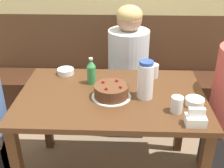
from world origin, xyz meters
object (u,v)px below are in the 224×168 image
birthday_cake (112,91)px  glass_tumbler_short (177,104)px  bowl_rice_small (195,102)px  glass_water_tall (153,71)px  napkin_holder (196,119)px  soju_bottle (91,71)px  bench_seat (115,98)px  water_pitcher (145,80)px  person_pale_blue_shirt (128,74)px  bowl_soup_white (66,71)px

birthday_cake → glass_tumbler_short: bearing=-22.2°
bowl_rice_small → glass_water_tall: 0.44m
glass_water_tall → napkin_holder: bearing=-73.2°
glass_tumbler_short → soju_bottle: bearing=147.2°
glass_water_tall → glass_tumbler_short: (0.10, -0.46, -0.00)m
bench_seat → soju_bottle: size_ratio=13.00×
water_pitcher → glass_water_tall: size_ratio=2.47×
person_pale_blue_shirt → glass_tumbler_short: bearing=17.8°
water_pitcher → glass_tumbler_short: water_pitcher is taller
bench_seat → water_pitcher: size_ratio=10.02×
birthday_cake → glass_tumbler_short: birthday_cake is taller
glass_tumbler_short → bench_seat: bearing=110.9°
water_pitcher → bench_seat: bearing=104.0°
bench_seat → napkin_holder: 1.36m
napkin_holder → bowl_rice_small: bearing=78.4°
napkin_holder → person_pale_blue_shirt: 1.05m
glass_water_tall → bowl_soup_white: bearing=177.4°
bowl_rice_small → glass_tumbler_short: 0.15m
water_pitcher → napkin_holder: size_ratio=2.26×
soju_bottle → person_pale_blue_shirt: person_pale_blue_shirt is taller
soju_bottle → glass_tumbler_short: bearing=-32.8°
bowl_rice_small → person_pale_blue_shirt: person_pale_blue_shirt is taller
bowl_rice_small → person_pale_blue_shirt: bearing=117.4°
bowl_rice_small → glass_water_tall: glass_water_tall is taller
bench_seat → bowl_rice_small: (0.51, -0.94, 0.53)m
glass_water_tall → bowl_rice_small: bearing=-60.0°
napkin_holder → bowl_soup_white: napkin_holder is taller
birthday_cake → soju_bottle: (-0.15, 0.19, 0.05)m
napkin_holder → glass_water_tall: bearing=106.8°
bowl_soup_white → birthday_cake: bearing=-42.6°
bowl_soup_white → person_pale_blue_shirt: person_pale_blue_shirt is taller
bowl_rice_small → soju_bottle: bearing=158.0°
napkin_holder → person_pale_blue_shirt: (-0.35, 0.97, -0.20)m
bowl_rice_small → glass_water_tall: (-0.22, 0.38, 0.03)m
birthday_cake → napkin_holder: (0.47, -0.28, -0.00)m
birthday_cake → napkin_holder: napkin_holder is taller
water_pitcher → bowl_soup_white: 0.66m
water_pitcher → glass_water_tall: water_pitcher is taller
soju_bottle → bowl_rice_small: bearing=-22.0°
bowl_rice_small → person_pale_blue_shirt: (-0.39, 0.76, -0.18)m
napkin_holder → bowl_soup_white: size_ratio=0.89×
water_pitcher → bowl_soup_white: bearing=150.5°
soju_bottle → bowl_rice_small: (0.66, -0.27, -0.07)m
water_pitcher → bowl_soup_white: size_ratio=2.02×
napkin_holder → soju_bottle: bearing=142.6°
birthday_cake → soju_bottle: bearing=128.6°
birthday_cake → water_pitcher: bearing=2.2°
bowl_rice_small → glass_tumbler_short: bearing=-147.5°
water_pitcher → napkin_holder: water_pitcher is taller
soju_bottle → napkin_holder: bearing=-37.4°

